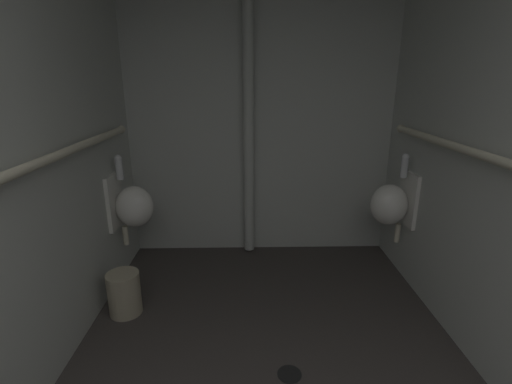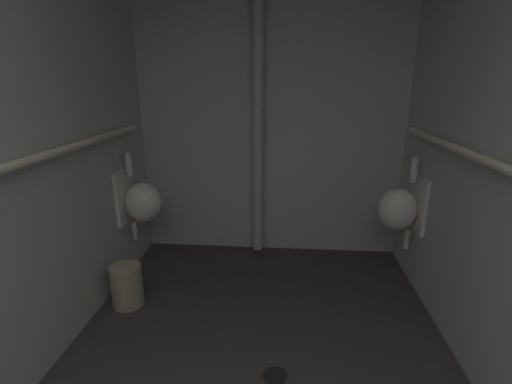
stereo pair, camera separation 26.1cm
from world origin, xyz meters
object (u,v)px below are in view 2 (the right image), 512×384
object	(u,v)px
urinal_right_mid	(400,208)
floor_drain	(275,375)
waste_bin	(127,286)
standpipe_back_wall	(258,115)
urinal_left_mid	(141,201)

from	to	relation	value
urinal_right_mid	floor_drain	distance (m)	1.59
waste_bin	floor_drain	bearing A→B (deg)	-28.73
urinal_right_mid	standpipe_back_wall	xyz separation A→B (m)	(-1.16, 0.47, 0.67)
urinal_left_mid	waste_bin	bearing A→B (deg)	-84.62
standpipe_back_wall	waste_bin	size ratio (longest dim) A/B	8.25
urinal_right_mid	waste_bin	xyz separation A→B (m)	(-2.06, -0.50, -0.49)
urinal_right_mid	standpipe_back_wall	distance (m)	1.42
standpipe_back_wall	waste_bin	xyz separation A→B (m)	(-0.90, -0.97, -1.16)
standpipe_back_wall	floor_drain	xyz separation A→B (m)	(0.22, -1.58, -1.31)
standpipe_back_wall	floor_drain	bearing A→B (deg)	-82.08
floor_drain	standpipe_back_wall	bearing A→B (deg)	97.92
urinal_right_mid	floor_drain	xyz separation A→B (m)	(-0.94, -1.11, -0.64)
standpipe_back_wall	floor_drain	size ratio (longest dim) A/B	18.45
urinal_left_mid	urinal_right_mid	world-z (taller)	same
urinal_right_mid	floor_drain	size ratio (longest dim) A/B	5.39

